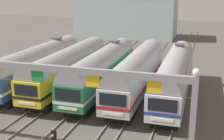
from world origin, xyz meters
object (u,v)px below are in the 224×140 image
object	(u,v)px
catenary_gantry	(38,81)
commuter_train_stainless	(137,71)
commuter_train_silver	(175,74)
commuter_train_blue	(38,63)
commuter_train_yellow	(69,66)
commuter_train_green	(102,69)

from	to	relation	value
catenary_gantry	commuter_train_stainless	bearing A→B (deg)	73.49
catenary_gantry	commuter_train_silver	bearing A→B (deg)	59.34
commuter_train_blue	catenary_gantry	xyz separation A→B (m)	(8.00, -13.50, 2.55)
commuter_train_yellow	commuter_train_silver	distance (m)	12.00
commuter_train_blue	commuter_train_yellow	xyz separation A→B (m)	(4.00, -0.00, -0.00)
commuter_train_stainless	catenary_gantry	world-z (taller)	catenary_gantry
commuter_train_silver	catenary_gantry	world-z (taller)	catenary_gantry
commuter_train_blue	commuter_train_silver	xyz separation A→B (m)	(16.00, 0.00, 0.00)
commuter_train_yellow	commuter_train_stainless	xyz separation A→B (m)	(8.00, 0.00, 0.00)
commuter_train_green	commuter_train_stainless	xyz separation A→B (m)	(4.00, -0.00, -0.00)
commuter_train_yellow	commuter_train_green	size ratio (longest dim) A/B	1.00
commuter_train_yellow	commuter_train_green	bearing A→B (deg)	0.06
commuter_train_yellow	commuter_train_silver	size ratio (longest dim) A/B	1.00
commuter_train_silver	commuter_train_blue	bearing A→B (deg)	180.00
commuter_train_green	commuter_train_stainless	world-z (taller)	commuter_train_green
commuter_train_yellow	commuter_train_stainless	distance (m)	8.00
commuter_train_silver	commuter_train_stainless	bearing A→B (deg)	-179.94
commuter_train_stainless	catenary_gantry	size ratio (longest dim) A/B	0.85
commuter_train_blue	commuter_train_stainless	bearing A→B (deg)	-0.02
commuter_train_blue	catenary_gantry	bearing A→B (deg)	-59.34
commuter_train_silver	catenary_gantry	size ratio (longest dim) A/B	0.85
commuter_train_yellow	catenary_gantry	bearing A→B (deg)	-73.49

